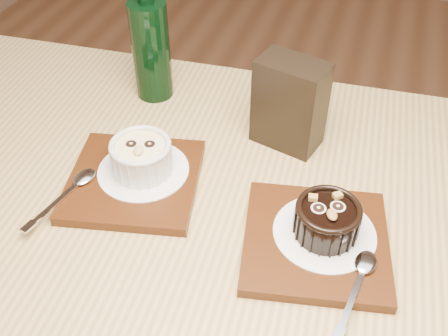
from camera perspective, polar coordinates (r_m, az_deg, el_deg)
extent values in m
cube|color=#9F7E45|center=(0.70, 0.55, -8.70)|extent=(1.24, 0.86, 0.04)
cylinder|color=#9F7E45|center=(1.37, -18.59, -2.43)|extent=(0.06, 0.06, 0.71)
cube|color=#45200B|center=(0.75, -9.77, -1.34)|extent=(0.21, 0.21, 0.01)
cylinder|color=white|center=(0.76, -8.76, -0.23)|extent=(0.13, 0.13, 0.00)
cylinder|color=silver|center=(0.74, -8.94, 1.04)|extent=(0.08, 0.08, 0.04)
cylinder|color=#FFE89B|center=(0.73, -9.11, 2.24)|extent=(0.07, 0.07, 0.00)
torus|color=silver|center=(0.73, -9.14, 2.45)|extent=(0.09, 0.09, 0.01)
cylinder|color=black|center=(0.73, -10.08, 2.62)|extent=(0.02, 0.02, 0.00)
cylinder|color=black|center=(0.73, -8.10, 2.61)|extent=(0.02, 0.02, 0.00)
ellipsoid|color=tan|center=(0.71, -9.30, 1.95)|extent=(0.02, 0.02, 0.01)
cube|color=#45200B|center=(0.68, 9.94, -7.88)|extent=(0.21, 0.21, 0.01)
cylinder|color=white|center=(0.68, 10.87, -6.92)|extent=(0.13, 0.13, 0.00)
cylinder|color=black|center=(0.66, 11.11, -5.73)|extent=(0.08, 0.08, 0.04)
cylinder|color=black|center=(0.65, 11.33, -4.59)|extent=(0.07, 0.07, 0.00)
torus|color=black|center=(0.65, 11.37, -4.38)|extent=(0.08, 0.08, 0.01)
cylinder|color=black|center=(0.65, 10.26, -4.29)|extent=(0.02, 0.02, 0.00)
cylinder|color=black|center=(0.65, 12.30, -4.09)|extent=(0.02, 0.02, 0.00)
ellipsoid|color=#966331|center=(0.64, 11.68, -5.01)|extent=(0.02, 0.02, 0.01)
cube|color=olive|center=(0.65, 9.67, -3.19)|extent=(0.01, 0.01, 0.01)
cube|color=olive|center=(0.66, 12.26, -2.95)|extent=(0.01, 0.01, 0.01)
cube|color=black|center=(0.79, 7.16, 6.94)|extent=(0.11, 0.08, 0.14)
cylinder|color=black|center=(0.89, -7.92, 12.53)|extent=(0.06, 0.06, 0.17)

